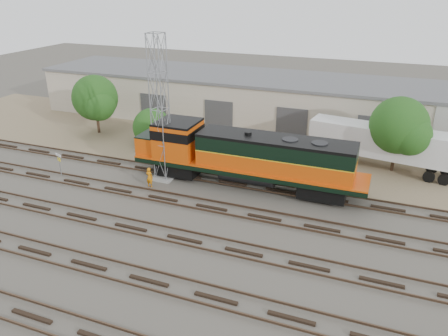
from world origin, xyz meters
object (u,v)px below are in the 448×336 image
(signal_tower, at_px, (160,112))
(worker, at_px, (149,177))
(semi_trailer, at_px, (385,143))
(locomotive, at_px, (244,156))

(signal_tower, bearing_deg, worker, -98.43)
(signal_tower, relative_size, semi_trailer, 0.94)
(signal_tower, height_order, worker, signal_tower)
(semi_trailer, bearing_deg, signal_tower, -144.02)
(locomotive, bearing_deg, semi_trailer, 36.75)
(worker, relative_size, semi_trailer, 0.13)
(locomotive, distance_m, worker, 7.70)
(locomotive, relative_size, worker, 11.32)
(locomotive, distance_m, signal_tower, 7.43)
(signal_tower, relative_size, worker, 7.10)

